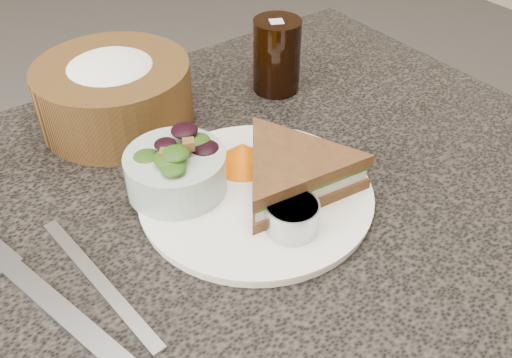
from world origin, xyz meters
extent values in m
cylinder|color=white|center=(0.06, -0.01, 0.76)|extent=(0.26, 0.26, 0.01)
cylinder|color=#A8ACB1|center=(0.06, -0.08, 0.78)|extent=(0.08, 0.08, 0.03)
cone|color=#FF6A01|center=(0.08, 0.04, 0.78)|extent=(0.09, 0.09, 0.03)
cube|color=#A9ADB2|center=(-0.18, -0.03, 0.75)|extent=(0.07, 0.21, 0.01)
cube|color=#B7B7B9|center=(-0.14, -0.02, 0.75)|extent=(0.03, 0.22, 0.00)
camera|label=1|loc=(-0.23, -0.41, 1.18)|focal=40.00mm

